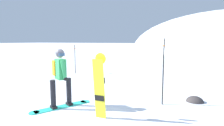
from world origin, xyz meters
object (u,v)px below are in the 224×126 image
object	(u,v)px
piste_marker_near	(163,67)
rock_dark	(195,102)
spare_snowboard	(100,86)
piste_marker_far	(75,57)
snowboarder_main	(60,76)

from	to	relation	value
piste_marker_near	rock_dark	bearing A→B (deg)	35.54
spare_snowboard	piste_marker_far	size ratio (longest dim) A/B	0.95
piste_marker_near	piste_marker_far	size ratio (longest dim) A/B	1.18
spare_snowboard	snowboarder_main	bearing A→B (deg)	168.34
piste_marker_far	snowboarder_main	bearing A→B (deg)	-59.55
spare_snowboard	piste_marker_far	xyz separation A→B (m)	(-4.37, 5.29, 0.16)
spare_snowboard	piste_marker_near	bearing A→B (deg)	53.33
snowboarder_main	piste_marker_far	world-z (taller)	piste_marker_far
snowboarder_main	piste_marker_far	bearing A→B (deg)	120.45
spare_snowboard	rock_dark	size ratio (longest dim) A/B	3.09
snowboarder_main	piste_marker_near	world-z (taller)	piste_marker_near
piste_marker_far	rock_dark	world-z (taller)	piste_marker_far
spare_snowboard	piste_marker_far	bearing A→B (deg)	129.55
snowboarder_main	rock_dark	size ratio (longest dim) A/B	3.20
snowboarder_main	piste_marker_far	size ratio (longest dim) A/B	0.98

